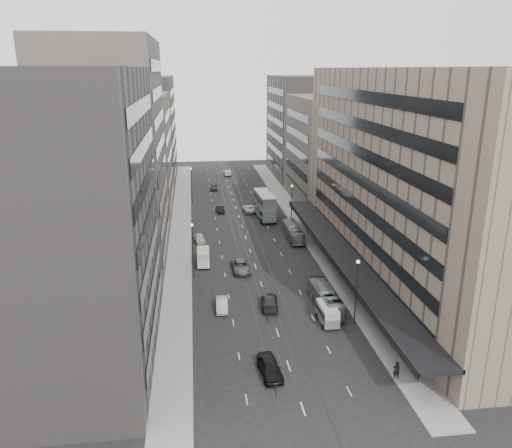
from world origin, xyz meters
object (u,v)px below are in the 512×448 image
panel_van (203,257)px  sedan_2 (241,266)px  bus_far (293,232)px  double_decker (265,205)px  vw_microbus (327,313)px  sedan_0 (270,367)px  bus_near (325,298)px  sedan_1 (222,305)px  pedestrian (396,370)px

panel_van → sedan_2: bearing=-27.0°
panel_van → bus_far: bearing=34.2°
double_decker → panel_van: double_decker is taller
double_decker → vw_microbus: size_ratio=2.28×
panel_van → sedan_0: panel_van is taller
bus_near → sedan_1: bearing=-7.5°
double_decker → sedan_2: bearing=-109.2°
vw_microbus → double_decker: bearing=90.6°
pedestrian → bus_near: bearing=-76.1°
double_decker → panel_van: bearing=-122.2°
sedan_1 → bus_near: bearing=-3.0°
bus_far → sedan_0: size_ratio=1.98×
bus_far → pedestrian: 43.84m
bus_near → pedestrian: (2.99, -16.29, -0.26)m
vw_microbus → panel_van: 25.28m
sedan_2 → pedestrian: 32.47m
sedan_1 → pedestrian: pedestrian is taller
panel_van → vw_microbus: bearing=-54.0°
bus_near → sedan_1: size_ratio=2.31×
sedan_1 → double_decker: bearing=76.1°
vw_microbus → pedestrian: vw_microbus is taller
sedan_0 → double_decker: bearing=77.3°
sedan_0 → sedan_1: sedan_0 is taller
bus_near → sedan_1: bus_near is taller
panel_van → pedestrian: bearing=-60.1°
double_decker → sedan_0: (-7.38, -54.92, -2.10)m
bus_far → bus_near: bearing=87.6°
pedestrian → vw_microbus: bearing=-69.3°
bus_near → bus_far: bus_far is taller
sedan_1 → pedestrian: (16.35, -17.46, 0.41)m
bus_near → bus_far: (1.25, 27.51, 0.01)m
double_decker → sedan_2: (-7.61, -27.47, -2.17)m
bus_far → vw_microbus: (-2.04, -31.58, -0.05)m
sedan_1 → vw_microbus: bearing=-20.6°
bus_far → double_decker: 14.05m
double_decker → pedestrian: bearing=-88.7°
bus_near → double_decker: 41.16m
double_decker → sedan_0: bearing=-101.3°
sedan_1 → panel_van: bearing=99.2°
panel_van → sedan_0: 31.03m
bus_far → panel_van: bus_far is taller
bus_far → sedan_1: (-14.62, -26.34, -0.68)m
panel_van → sedan_1: bearing=-81.9°
double_decker → sedan_1: bearing=-109.5°
vw_microbus → sedan_2: size_ratio=0.79×
vw_microbus → panel_van: (-14.54, 20.68, 0.13)m
bus_near → sedan_0: size_ratio=1.96×
sedan_2 → double_decker: bearing=73.0°
panel_van → sedan_1: panel_van is taller
vw_microbus → sedan_0: bearing=-132.4°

